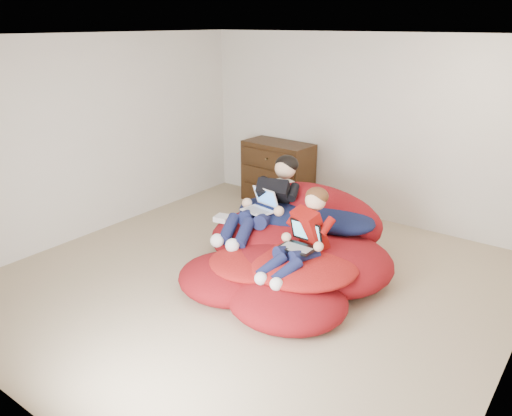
{
  "coord_description": "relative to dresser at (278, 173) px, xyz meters",
  "views": [
    {
      "loc": [
        2.86,
        -3.8,
        2.62
      ],
      "look_at": [
        -0.19,
        0.31,
        0.7
      ],
      "focal_mm": 35.0,
      "sensor_mm": 36.0,
      "label": 1
    }
  ],
  "objects": [
    {
      "name": "laptop_black",
      "position": [
        1.72,
        -2.1,
        0.1
      ],
      "size": [
        0.35,
        0.33,
        0.25
      ],
      "color": "black",
      "rests_on": "younger_boy"
    },
    {
      "name": "younger_boy",
      "position": [
        1.72,
        -2.07,
        0.18
      ],
      "size": [
        0.42,
        1.02,
        0.76
      ],
      "color": "#99120D",
      "rests_on": "beanbag_pile"
    },
    {
      "name": "laptop_white",
      "position": [
        0.91,
        -1.67,
        0.18
      ],
      "size": [
        0.38,
        0.38,
        0.24
      ],
      "color": "silver",
      "rests_on": "older_boy"
    },
    {
      "name": "power_adapter",
      "position": [
        0.45,
        -1.83,
        -0.05
      ],
      "size": [
        0.2,
        0.2,
        0.06
      ],
      "primitive_type": "cube",
      "rotation": [
        0.0,
        0.0,
        0.19
      ],
      "color": "silver",
      "rests_on": "beanbag_pile"
    },
    {
      "name": "beanbag_pile",
      "position": [
        1.41,
        -1.76,
        -0.21
      ],
      "size": [
        2.26,
        2.39,
        0.85
      ],
      "color": "maroon",
      "rests_on": "ground"
    },
    {
      "name": "room_shell",
      "position": [
        1.2,
        -2.22,
        -0.25
      ],
      "size": [
        5.1,
        5.1,
        2.77
      ],
      "color": "tan",
      "rests_on": "ground"
    },
    {
      "name": "cream_pillow",
      "position": [
        0.79,
        -1.02,
        0.15
      ],
      "size": [
        0.49,
        0.31,
        0.31
      ],
      "primitive_type": "ellipsoid",
      "color": "white",
      "rests_on": "beanbag_pile"
    },
    {
      "name": "older_boy",
      "position": [
        0.91,
        -1.54,
        0.23
      ],
      "size": [
        0.51,
        1.39,
        0.79
      ],
      "color": "black",
      "rests_on": "beanbag_pile"
    },
    {
      "name": "dresser",
      "position": [
        0.0,
        0.0,
        0.0
      ],
      "size": [
        1.07,
        0.61,
        0.94
      ],
      "color": "#331F0E",
      "rests_on": "ground"
    }
  ]
}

